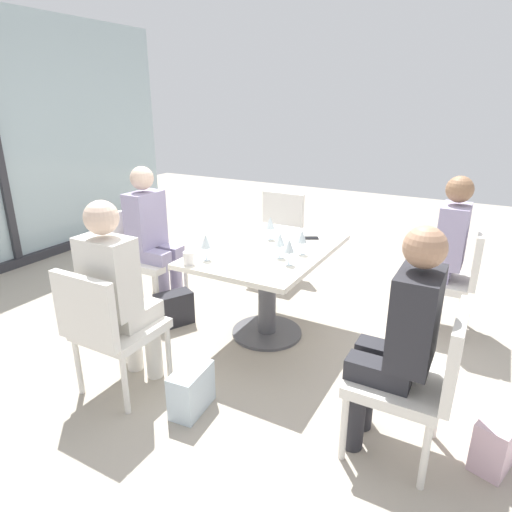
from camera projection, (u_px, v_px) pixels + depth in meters
name	position (u px, v px, depth m)	size (l,w,h in m)	color
ground_plane	(267.00, 333.00, 3.58)	(12.00, 12.00, 0.00)	#A89E8E
dining_table_main	(267.00, 271.00, 3.40)	(1.27, 0.88, 0.73)	silver
chair_front_left	(418.00, 375.00, 2.21)	(0.46, 0.50, 0.87)	silver
chair_far_left	(108.00, 325.00, 2.69)	(0.50, 0.46, 0.87)	silver
chair_near_window	(144.00, 251.00, 3.99)	(0.46, 0.51, 0.87)	silver
chair_front_right	(453.00, 273.00, 3.48)	(0.46, 0.50, 0.87)	silver
chair_far_right	(276.00, 231.00, 4.59)	(0.50, 0.46, 0.87)	silver
person_front_left	(400.00, 333.00, 2.19)	(0.34, 0.39, 1.26)	#28282D
person_far_left	(118.00, 288.00, 2.71)	(0.39, 0.34, 1.26)	silver
person_near_window	(152.00, 231.00, 3.87)	(0.34, 0.39, 1.26)	#9E93B7
person_front_right	(442.00, 247.00, 3.47)	(0.34, 0.39, 1.26)	#9E93B7
wine_glass_0	(270.00, 223.00, 3.50)	(0.07, 0.07, 0.18)	silver
wine_glass_1	(280.00, 240.00, 3.09)	(0.07, 0.07, 0.18)	silver
wine_glass_2	(206.00, 242.00, 3.05)	(0.07, 0.07, 0.18)	silver
wine_glass_3	(302.00, 237.00, 3.17)	(0.07, 0.07, 0.18)	silver
wine_glass_4	(289.00, 246.00, 2.96)	(0.07, 0.07, 0.18)	silver
coffee_cup	(189.00, 258.00, 3.00)	(0.08, 0.08, 0.09)	white
cell_phone_on_table	(309.00, 238.00, 3.57)	(0.07, 0.14, 0.01)	black
handbag_0	(497.00, 441.00, 2.27)	(0.30, 0.16, 0.28)	beige
handbag_1	(191.00, 390.00, 2.67)	(0.30, 0.16, 0.28)	silver
handbag_2	(174.00, 309.00, 3.69)	(0.30, 0.16, 0.28)	#232328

